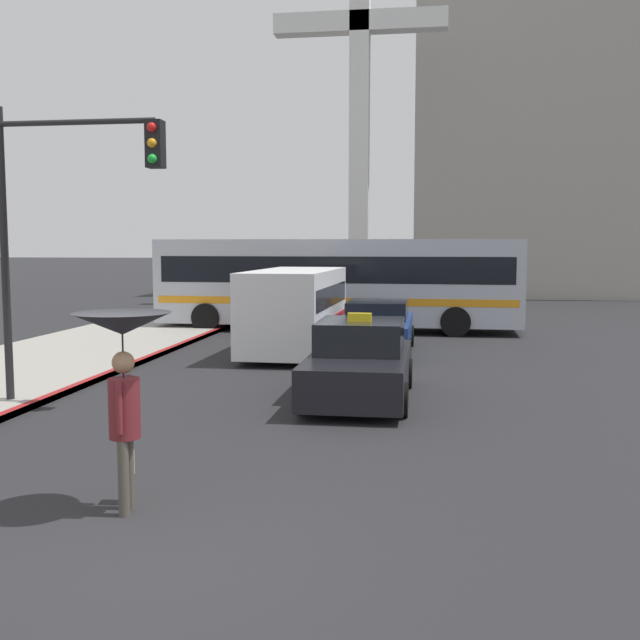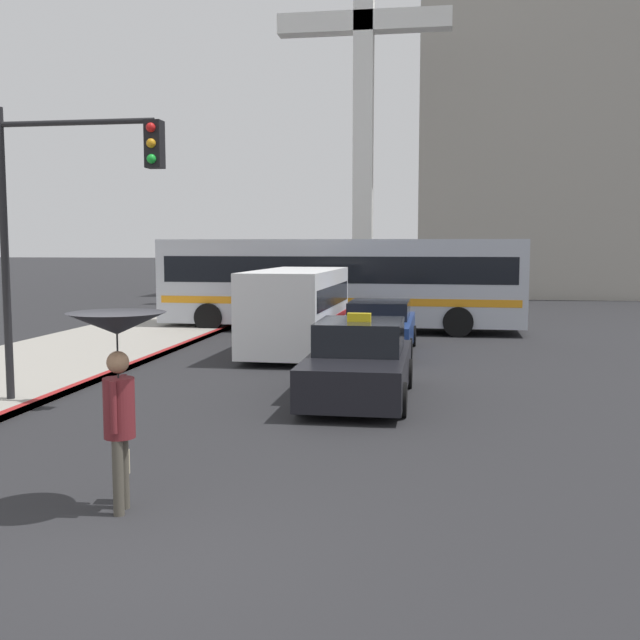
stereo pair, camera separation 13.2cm
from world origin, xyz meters
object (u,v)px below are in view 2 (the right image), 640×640
Objects in this scene: pedestrian_with_umbrella at (118,354)px; traffic_light at (67,201)px; taxi at (359,364)px; sedan_red at (379,329)px; city_bus at (340,280)px; ambulance_van at (297,307)px; monument_cross at (364,84)px.

pedestrian_with_umbrella is 6.02m from traffic_light.
sedan_red is (-0.11, 6.20, -0.02)m from taxi.
sedan_red is 0.38× the size of city_bus.
taxi reaches higher than sedan_red.
monument_cross is at bearing -89.54° from ambulance_van.
monument_cross reaches higher than pedestrian_with_umbrella.
traffic_light is (-4.87, -7.74, 3.03)m from sedan_red.
monument_cross reaches higher than sedan_red.
pedestrian_with_umbrella is (-0.11, -17.66, 0.03)m from city_bus.
sedan_red is at bearing -159.85° from city_bus.
sedan_red is 5.47m from city_bus.
ambulance_van reaches higher than pedestrian_with_umbrella.
sedan_red is at bearing -166.51° from ambulance_van.
taxi is 0.35× the size of city_bus.
city_bus reaches higher than sedan_red.
taxi is at bearing -169.36° from city_bus.
taxi is 0.78× the size of ambulance_van.
traffic_light is 24.05m from monument_cross.
pedestrian_with_umbrella is 0.12× the size of monument_cross.
pedestrian_with_umbrella reaches higher than sedan_red.
city_bus is (-1.73, 5.08, 1.07)m from sedan_red.
city_bus is 2.31× the size of traffic_light.
sedan_red is 2.30m from ambulance_van.
traffic_light is (-4.99, -1.55, 3.01)m from taxi.
ambulance_van is 2.47× the size of pedestrian_with_umbrella.
city_bus is 0.68× the size of monument_cross.
taxi is at bearing 91.05° from sedan_red.
ambulance_van is (-2.17, -0.47, 0.60)m from sedan_red.
ambulance_van is (-2.28, 5.72, 0.57)m from taxi.
pedestrian_with_umbrella is at bearing -89.72° from monument_cross.
ambulance_van reaches higher than sedan_red.
monument_cross is (2.90, 22.94, 6.59)m from traffic_light.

